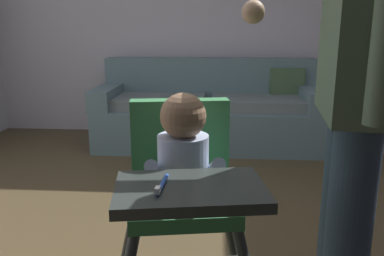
{
  "coord_description": "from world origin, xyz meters",
  "views": [
    {
      "loc": [
        0.32,
        -1.97,
        1.16
      ],
      "look_at": [
        0.22,
        -0.53,
        0.8
      ],
      "focal_mm": 37.15,
      "sensor_mm": 36.0,
      "label": 1
    }
  ],
  "objects_px": {
    "high_chair": "(183,178)",
    "adult_standing": "(356,96)",
    "couch": "(209,113)",
    "sippy_cup": "(345,94)",
    "side_table": "(345,114)"
  },
  "relations": [
    {
      "from": "high_chair",
      "to": "adult_standing",
      "type": "bearing_deg",
      "value": 74.22
    },
    {
      "from": "adult_standing",
      "to": "high_chair",
      "type": "bearing_deg",
      "value": 0.19
    },
    {
      "from": "couch",
      "to": "side_table",
      "type": "relative_size",
      "value": 4.26
    },
    {
      "from": "adult_standing",
      "to": "couch",
      "type": "bearing_deg",
      "value": -72.79
    },
    {
      "from": "high_chair",
      "to": "sippy_cup",
      "type": "xyz_separation_m",
      "value": [
        1.29,
        2.46,
        -0.1
      ]
    },
    {
      "from": "sippy_cup",
      "to": "side_table",
      "type": "bearing_deg",
      "value": -0.0
    },
    {
      "from": "couch",
      "to": "side_table",
      "type": "xyz_separation_m",
      "value": [
        1.28,
        -0.24,
        0.05
      ]
    },
    {
      "from": "high_chair",
      "to": "adult_standing",
      "type": "height_order",
      "value": "adult_standing"
    },
    {
      "from": "couch",
      "to": "side_table",
      "type": "height_order",
      "value": "couch"
    },
    {
      "from": "adult_standing",
      "to": "side_table",
      "type": "xyz_separation_m",
      "value": [
        0.78,
        2.52,
        -0.59
      ]
    },
    {
      "from": "sippy_cup",
      "to": "high_chair",
      "type": "bearing_deg",
      "value": -117.6
    },
    {
      "from": "side_table",
      "to": "sippy_cup",
      "type": "xyz_separation_m",
      "value": [
        -0.02,
        0.0,
        0.19
      ]
    },
    {
      "from": "couch",
      "to": "high_chair",
      "type": "distance_m",
      "value": 2.72
    },
    {
      "from": "side_table",
      "to": "adult_standing",
      "type": "bearing_deg",
      "value": -107.1
    },
    {
      "from": "couch",
      "to": "high_chair",
      "type": "xyz_separation_m",
      "value": [
        -0.02,
        -2.7,
        0.34
      ]
    }
  ]
}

